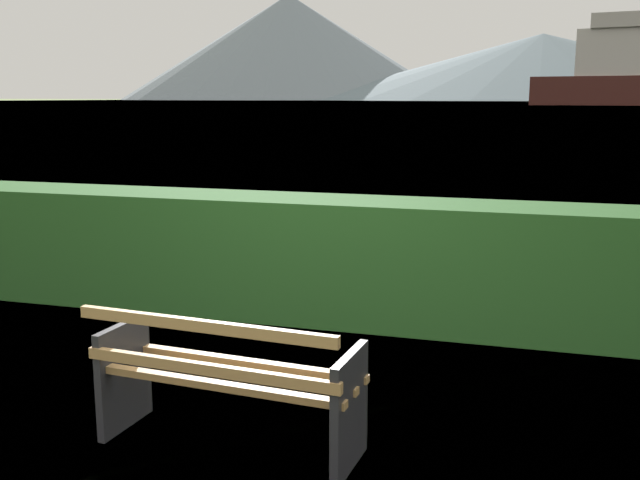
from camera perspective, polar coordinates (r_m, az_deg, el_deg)
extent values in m
plane|color=olive|center=(4.62, -6.78, -15.42)|extent=(1400.00, 1400.00, 0.00)
plane|color=#6B8EA3|center=(311.25, 16.49, 10.19)|extent=(620.00, 620.00, 0.00)
cube|color=tan|center=(4.28, -8.13, -11.05)|extent=(1.57, 0.19, 0.04)
cube|color=tan|center=(4.44, -6.91, -10.21)|extent=(1.57, 0.19, 0.04)
cube|color=tan|center=(4.60, -5.77, -9.42)|extent=(1.57, 0.19, 0.04)
cube|color=tan|center=(4.18, -8.67, -9.87)|extent=(1.57, 0.17, 0.06)
cube|color=tan|center=(4.06, -9.10, -6.58)|extent=(1.57, 0.17, 0.06)
cube|color=#2D2D33|center=(4.84, -14.95, -10.11)|extent=(0.09, 0.51, 0.68)
cube|color=#2D2D33|center=(4.19, 2.30, -13.13)|extent=(0.09, 0.51, 0.68)
cube|color=#285B23|center=(6.83, 1.96, -1.55)|extent=(9.93, 0.80, 1.13)
cube|color=silver|center=(205.36, 22.50, 13.24)|extent=(23.61, 17.22, 11.49)
cube|color=beige|center=(205.90, 22.66, 15.33)|extent=(17.57, 17.46, 3.59)
cone|color=gray|center=(604.54, -2.40, 14.67)|extent=(264.16, 264.16, 81.37)
cone|color=slate|center=(571.76, 16.77, 12.71)|extent=(355.28, 355.28, 47.08)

